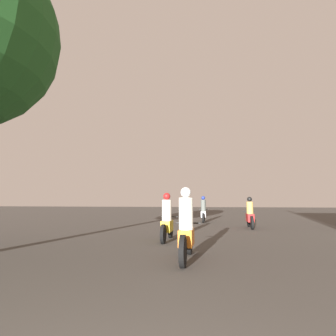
# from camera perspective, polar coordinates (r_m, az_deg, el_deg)

# --- Properties ---
(motorcycle_orange) EXTENTS (0.60, 1.99, 1.63)m
(motorcycle_orange) POSITION_cam_1_polar(r_m,az_deg,el_deg) (6.09, 4.01, -13.42)
(motorcycle_orange) COLOR black
(motorcycle_orange) RESTS_ON ground_plane
(motorcycle_yellow) EXTENTS (0.60, 1.94, 1.60)m
(motorcycle_yellow) POSITION_cam_1_polar(r_m,az_deg,el_deg) (9.01, -0.21, -11.52)
(motorcycle_yellow) COLOR black
(motorcycle_yellow) RESTS_ON ground_plane
(motorcycle_red) EXTENTS (0.60, 1.98, 1.53)m
(motorcycle_red) POSITION_cam_1_polar(r_m,az_deg,el_deg) (13.72, 17.41, -9.86)
(motorcycle_red) COLOR black
(motorcycle_red) RESTS_ON ground_plane
(motorcycle_silver) EXTENTS (0.60, 1.86, 1.64)m
(motorcycle_silver) POSITION_cam_1_polar(r_m,az_deg,el_deg) (16.97, 7.74, -9.42)
(motorcycle_silver) COLOR black
(motorcycle_silver) RESTS_ON ground_plane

